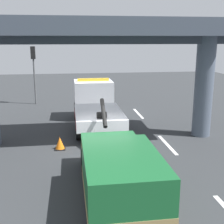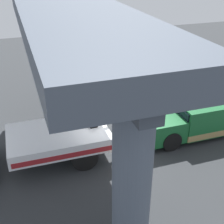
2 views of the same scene
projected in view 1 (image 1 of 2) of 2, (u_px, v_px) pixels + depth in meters
The scene contains 8 objects.
ground_plane at pixel (104, 149), 13.49m from camera, with size 60.00×40.00×0.10m, color #2D3033.
lane_stripe_mid at pixel (167, 145), 13.89m from camera, with size 2.60×0.16×0.01m, color silver.
lane_stripe_east at pixel (138, 113), 19.66m from camera, with size 2.60×0.16×0.01m, color silver.
tow_truck_white at pixel (95, 103), 17.10m from camera, with size 7.25×2.42×2.46m.
towed_van_green at pixel (119, 172), 9.28m from camera, with size 5.20×2.22×1.58m.
overpass_structure at pixel (100, 40), 13.47m from camera, with size 3.60×12.31×5.68m.
traffic_light_far at pixel (34, 62), 21.81m from camera, with size 0.39×0.32×4.27m.
traffic_cone_orange at pixel (60, 143), 13.29m from camera, with size 0.47×0.47×0.56m.
Camera 1 is at (-12.62, 1.42, 4.82)m, focal length 47.73 mm.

